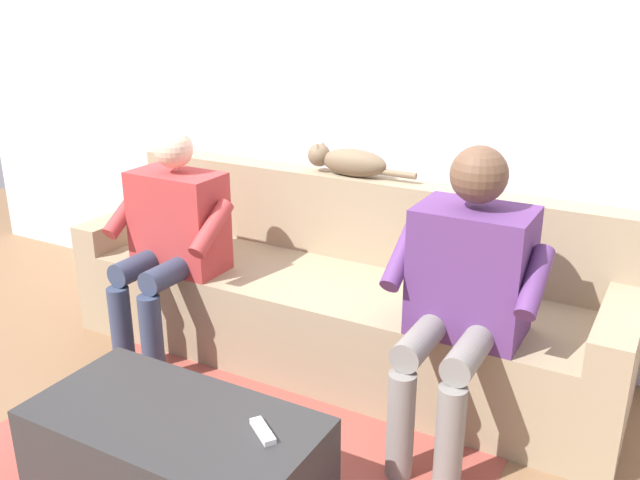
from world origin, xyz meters
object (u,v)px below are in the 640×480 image
coffee_table (176,459)px  person_left_seated (466,283)px  couch (340,300)px  person_right_seated (171,233)px  cat_on_backrest (347,161)px  remote_white (263,431)px

coffee_table → person_left_seated: person_left_seated is taller
couch → person_left_seated: size_ratio=2.26×
person_left_seated → person_right_seated: bearing=1.0°
cat_on_backrest → remote_white: size_ratio=4.09×
person_left_seated → cat_on_backrest: bearing=-36.2°
coffee_table → cat_on_backrest: bearing=-86.3°
person_right_seated → cat_on_backrest: bearing=-135.1°
couch → person_left_seated: person_left_seated is taller
coffee_table → person_right_seated: 1.16m
couch → person_left_seated: bearing=154.6°
coffee_table → person_right_seated: person_right_seated is taller
couch → person_right_seated: person_right_seated is taller
couch → person_right_seated: (0.69, 0.35, 0.32)m
couch → person_left_seated: 0.85m
couch → remote_white: 1.17m
couch → remote_white: couch is taller
couch → person_right_seated: 0.84m
person_right_seated → remote_white: 1.29m
person_left_seated → remote_white: person_left_seated is taller
couch → cat_on_backrest: (0.09, -0.24, 0.61)m
couch → coffee_table: bearing=90.0°
coffee_table → person_left_seated: (-0.69, -0.85, 0.47)m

